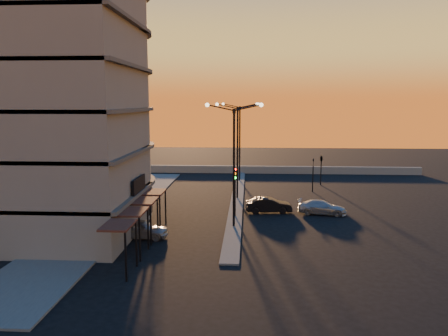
% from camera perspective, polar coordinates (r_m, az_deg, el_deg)
% --- Properties ---
extents(ground, '(120.00, 120.00, 0.00)m').
position_cam_1_polar(ground, '(33.95, 1.28, -7.75)').
color(ground, black).
rests_on(ground, ground).
extents(sidewalk_west, '(5.00, 40.00, 0.12)m').
position_cam_1_polar(sidewalk_west, '(39.52, -13.98, -5.56)').
color(sidewalk_west, '#50504D').
rests_on(sidewalk_west, ground).
extents(median, '(1.20, 36.00, 0.12)m').
position_cam_1_polar(median, '(43.62, 1.74, -3.98)').
color(median, '#50504D').
rests_on(median, ground).
extents(parapet, '(44.00, 0.50, 1.00)m').
position_cam_1_polar(parapet, '(59.27, 4.10, -0.22)').
color(parapet, slate).
rests_on(parapet, ground).
extents(building, '(14.35, 17.08, 25.00)m').
position_cam_1_polar(building, '(36.01, -22.03, 11.73)').
color(building, slate).
rests_on(building, ground).
extents(streetlamp_near, '(4.32, 0.32, 9.51)m').
position_cam_1_polar(streetlamp_near, '(32.82, 1.31, 1.66)').
color(streetlamp_near, black).
rests_on(streetlamp_near, ground).
extents(streetlamp_mid, '(4.32, 0.32, 9.51)m').
position_cam_1_polar(streetlamp_mid, '(42.76, 1.78, 3.27)').
color(streetlamp_mid, black).
rests_on(streetlamp_mid, ground).
extents(streetlamp_far, '(4.32, 0.32, 9.51)m').
position_cam_1_polar(streetlamp_far, '(52.72, 2.07, 4.28)').
color(streetlamp_far, black).
rests_on(streetlamp_far, ground).
extents(traffic_light_main, '(0.28, 0.44, 4.25)m').
position_cam_1_polar(traffic_light_main, '(36.07, 1.45, -2.06)').
color(traffic_light_main, black).
rests_on(traffic_light_main, ground).
extents(signal_east_a, '(0.13, 0.16, 3.60)m').
position_cam_1_polar(signal_east_a, '(47.68, 11.54, -0.78)').
color(signal_east_a, black).
rests_on(signal_east_a, ground).
extents(signal_east_b, '(0.42, 1.99, 3.60)m').
position_cam_1_polar(signal_east_b, '(51.66, 12.60, 1.20)').
color(signal_east_b, black).
rests_on(signal_east_b, ground).
extents(car_hatchback, '(3.95, 1.66, 1.33)m').
position_cam_1_polar(car_hatchback, '(31.75, -10.84, -7.81)').
color(car_hatchback, '#98999F').
rests_on(car_hatchback, ground).
extents(car_sedan, '(4.11, 1.75, 1.32)m').
position_cam_1_polar(car_sedan, '(38.42, 5.83, -4.84)').
color(car_sedan, black).
rests_on(car_sedan, ground).
extents(car_wagon, '(4.36, 2.43, 1.20)m').
position_cam_1_polar(car_wagon, '(38.62, 12.70, -5.03)').
color(car_wagon, '#A0A3A8').
rests_on(car_wagon, ground).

